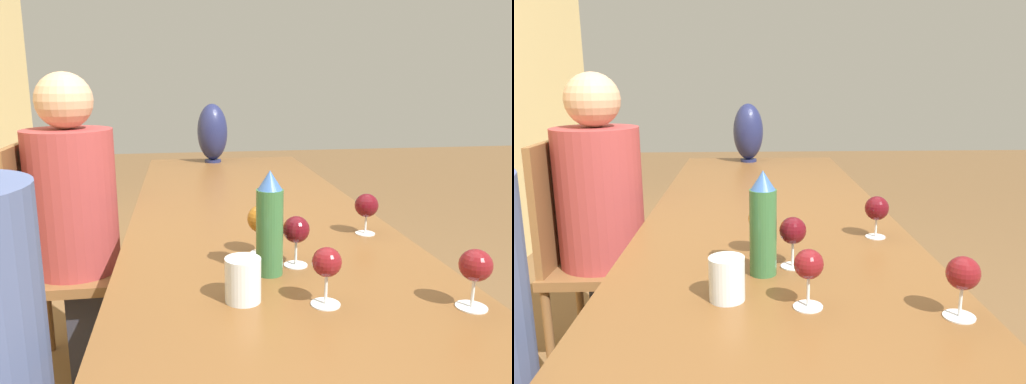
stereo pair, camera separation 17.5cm
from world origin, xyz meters
TOP-DOWN VIEW (x-y plane):
  - dining_table at (0.00, 0.00)m, footprint 3.09×0.88m
  - water_bottle at (-0.36, 0.04)m, footprint 0.07×0.07m
  - water_tumbler at (-0.51, 0.13)m, footprint 0.08×0.08m
  - vase at (1.40, 0.07)m, footprint 0.18×0.18m
  - wine_glass_0 at (-0.62, -0.36)m, footprint 0.07×0.07m
  - wine_glass_1 at (-0.56, -0.05)m, footprint 0.07×0.07m
  - wine_glass_3 at (-0.32, -0.04)m, footprint 0.07×0.07m
  - wine_glass_4 at (-0.21, 0.04)m, footprint 0.08×0.08m
  - wine_glass_5 at (-0.08, -0.32)m, footprint 0.08×0.08m
  - chair_far at (0.50, 0.78)m, footprint 0.44×0.44m
  - person_far at (0.50, 0.69)m, footprint 0.35×0.35m

SIDE VIEW (x-z plane):
  - chair_far at x=0.50m, z-range 0.03..1.02m
  - person_far at x=0.50m, z-range 0.05..1.32m
  - dining_table at x=0.00m, z-range 0.32..1.07m
  - water_tumbler at x=-0.51m, z-range 0.76..0.86m
  - wine_glass_5 at x=-0.08m, z-range 0.78..0.92m
  - wine_glass_0 at x=-0.62m, z-range 0.78..0.92m
  - wine_glass_1 at x=-0.56m, z-range 0.79..0.92m
  - wine_glass_3 at x=-0.32m, z-range 0.79..0.92m
  - wine_glass_4 at x=-0.21m, z-range 0.79..0.93m
  - water_bottle at x=-0.36m, z-range 0.75..1.02m
  - vase at x=1.40m, z-range 0.76..1.11m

